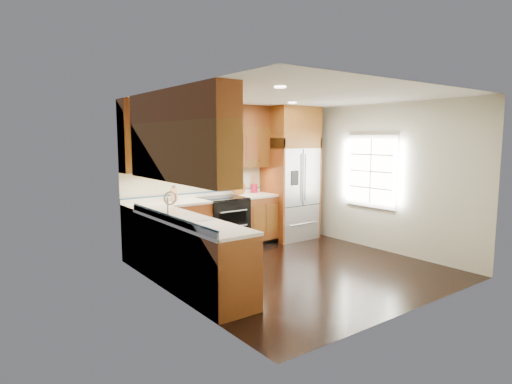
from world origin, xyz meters
TOP-DOWN VIEW (x-y plane):
  - ground at (0.00, 0.00)m, footprint 4.00×4.00m
  - wall_back at (0.00, 2.00)m, footprint 4.00×0.02m
  - wall_left at (-2.00, 0.00)m, footprint 0.02×4.00m
  - wall_right at (2.00, 0.00)m, footprint 0.02×4.00m
  - window at (1.98, 0.20)m, footprint 0.04×1.10m
  - base_cabinets at (-1.23, 0.90)m, footprint 2.85×3.00m
  - countertop at (-1.09, 1.01)m, footprint 2.86×3.01m
  - upper_cabinets at (-1.15, 1.09)m, footprint 2.85×3.00m
  - range at (-0.25, 1.67)m, footprint 0.76×0.67m
  - microwave at (-0.25, 1.80)m, footprint 0.76×0.40m
  - refrigerator at (1.30, 1.63)m, footprint 0.98×0.75m
  - sink_faucet at (-1.73, 0.23)m, footprint 0.54×0.44m
  - rug at (-1.20, 0.53)m, footprint 0.83×1.37m
  - knife_block at (-1.14, 1.82)m, footprint 0.13×0.15m
  - utensil_crock at (0.61, 1.91)m, footprint 0.16×0.16m
  - cutting_board at (0.19, 1.83)m, footprint 0.35×0.35m

SIDE VIEW (x-z plane):
  - ground at x=0.00m, z-range 0.00..0.00m
  - rug at x=-1.20m, z-range 0.00..0.01m
  - base_cabinets at x=-1.23m, z-range 0.00..0.90m
  - range at x=-0.25m, z-range 0.00..0.94m
  - countertop at x=-1.09m, z-range 0.90..0.94m
  - cutting_board at x=0.19m, z-range 0.94..0.96m
  - sink_faucet at x=-1.73m, z-range 0.81..1.18m
  - knife_block at x=-1.14m, z-range 0.92..1.18m
  - utensil_crock at x=0.61m, z-range 0.88..1.24m
  - wall_back at x=0.00m, z-range 0.00..2.60m
  - wall_left at x=-2.00m, z-range 0.00..2.60m
  - wall_right at x=2.00m, z-range 0.00..2.60m
  - refrigerator at x=1.30m, z-range 0.00..2.60m
  - window at x=1.98m, z-range 0.75..2.05m
  - microwave at x=-0.25m, z-range 1.45..1.87m
  - upper_cabinets at x=-1.15m, z-range 1.45..2.60m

